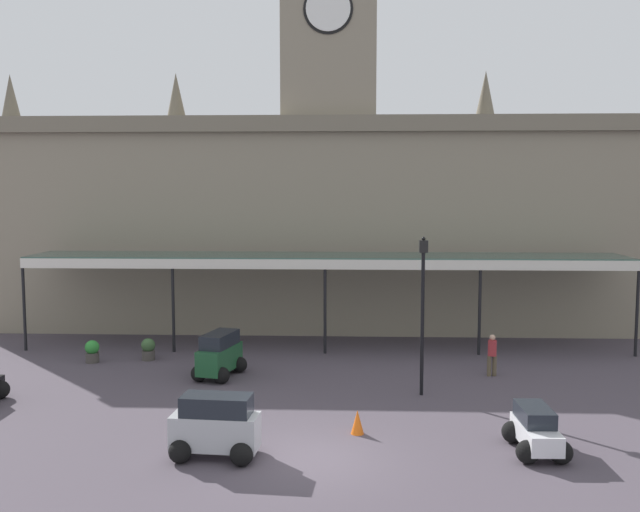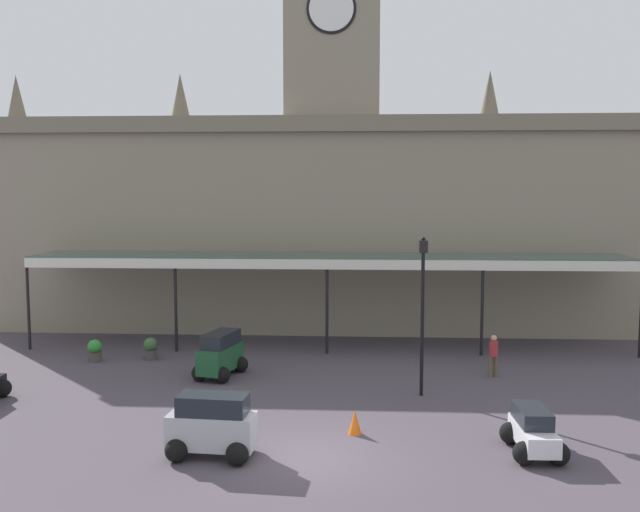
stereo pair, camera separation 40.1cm
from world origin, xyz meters
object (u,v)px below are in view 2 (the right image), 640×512
object	(u,v)px
car_green_van	(221,356)
planter_by_canopy	(151,348)
pedestrian_near_entrance	(493,354)
planter_forecourt_centre	(95,350)
victorian_lamppost	(423,299)
traffic_cone	(355,422)
car_white_estate	(533,434)
car_silver_van	(212,429)

from	to	relation	value
car_green_van	planter_by_canopy	bearing A→B (deg)	144.66
pedestrian_near_entrance	planter_forecourt_centre	bearing A→B (deg)	174.96
planter_forecourt_centre	car_green_van	bearing A→B (deg)	-19.16
victorian_lamppost	traffic_cone	world-z (taller)	victorian_lamppost
traffic_cone	victorian_lamppost	bearing A→B (deg)	59.94
planter_by_canopy	planter_forecourt_centre	distance (m)	2.34
car_green_van	car_white_estate	size ratio (longest dim) A/B	1.13
car_green_van	planter_forecourt_centre	size ratio (longest dim) A/B	2.67
car_white_estate	planter_by_canopy	distance (m)	17.19
victorian_lamppost	planter_forecourt_centre	size ratio (longest dim) A/B	5.97
car_white_estate	car_silver_van	bearing A→B (deg)	-175.12
car_white_estate	car_silver_van	size ratio (longest dim) A/B	0.92
victorian_lamppost	planter_forecourt_centre	distance (m)	14.56
car_white_estate	car_silver_van	world-z (taller)	car_silver_van
car_silver_van	planter_by_canopy	world-z (taller)	car_silver_van
planter_by_canopy	victorian_lamppost	bearing A→B (deg)	-22.34
car_white_estate	planter_by_canopy	xyz separation A→B (m)	(-13.97, 10.01, -0.07)
traffic_cone	planter_by_canopy	size ratio (longest dim) A/B	0.77
pedestrian_near_entrance	traffic_cone	world-z (taller)	pedestrian_near_entrance
car_silver_van	planter_forecourt_centre	size ratio (longest dim) A/B	2.57
planter_by_canopy	car_white_estate	bearing A→B (deg)	-35.62
traffic_cone	planter_forecourt_centre	xyz separation A→B (m)	(-11.26, 8.23, 0.12)
planter_forecourt_centre	victorian_lamppost	bearing A→B (deg)	-16.94
car_silver_van	planter_by_canopy	bearing A→B (deg)	115.07
car_green_van	pedestrian_near_entrance	distance (m)	10.81
car_white_estate	planter_forecourt_centre	size ratio (longest dim) A/B	2.37
pedestrian_near_entrance	victorian_lamppost	xyz separation A→B (m)	(-3.07, -2.68, 2.59)
car_green_van	pedestrian_near_entrance	xyz separation A→B (m)	(10.80, 0.58, 0.10)
pedestrian_near_entrance	planter_forecourt_centre	size ratio (longest dim) A/B	1.74
planter_forecourt_centre	car_white_estate	bearing A→B (deg)	-30.30
car_silver_van	planter_by_canopy	xyz separation A→B (m)	(-5.04, 10.77, -0.32)
car_green_van	victorian_lamppost	size ratio (longest dim) A/B	0.45
car_white_estate	planter_forecourt_centre	xyz separation A→B (m)	(-16.26, 9.50, -0.07)
pedestrian_near_entrance	planter_by_canopy	bearing A→B (deg)	172.16
pedestrian_near_entrance	car_green_van	bearing A→B (deg)	-176.95
car_silver_van	planter_forecourt_centre	xyz separation A→B (m)	(-7.33, 10.26, -0.32)
pedestrian_near_entrance	traffic_cone	bearing A→B (deg)	-128.78
planter_by_canopy	car_silver_van	bearing A→B (deg)	-64.93
traffic_cone	car_white_estate	bearing A→B (deg)	-14.22
car_white_estate	victorian_lamppost	bearing A→B (deg)	116.21
car_green_van	victorian_lamppost	bearing A→B (deg)	-15.20
pedestrian_near_entrance	victorian_lamppost	bearing A→B (deg)	-138.90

